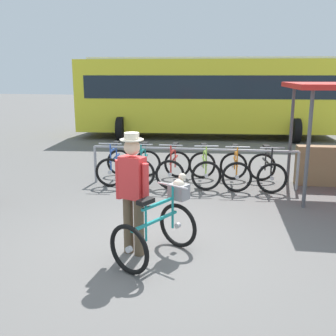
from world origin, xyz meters
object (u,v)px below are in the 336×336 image
at_px(racked_bike_lime, 204,169).
at_px(featured_bicycle, 161,223).
at_px(racked_bike_teal, 144,167).
at_px(racked_bike_orange, 235,170).
at_px(racked_bike_red, 174,168).
at_px(racked_bike_black, 267,171).
at_px(person_with_featured_bike, 133,189).
at_px(racked_bike_blue, 115,166).
at_px(bus_distant, 207,93).

bearing_deg(racked_bike_lime, featured_bicycle, -92.76).
relative_size(racked_bike_teal, racked_bike_orange, 0.97).
bearing_deg(featured_bicycle, racked_bike_red, 97.92).
distance_m(racked_bike_black, person_with_featured_bike, 4.36).
height_order(racked_bike_teal, featured_bicycle, featured_bicycle).
bearing_deg(person_with_featured_bike, racked_bike_blue, 112.72).
bearing_deg(racked_bike_teal, racked_bike_red, 3.32).
height_order(racked_bike_red, bus_distant, bus_distant).
height_order(racked_bike_teal, racked_bike_red, same).
height_order(racked_bike_blue, racked_bike_red, same).
relative_size(racked_bike_black, featured_bicycle, 0.96).
bearing_deg(racked_bike_black, racked_bike_orange, -176.68).
relative_size(featured_bicycle, person_with_featured_bike, 0.73).
height_order(racked_bike_orange, bus_distant, bus_distant).
relative_size(racked_bike_teal, racked_bike_red, 1.04).
distance_m(racked_bike_orange, person_with_featured_bike, 4.05).
bearing_deg(person_with_featured_bike, racked_bike_black, 62.84).
bearing_deg(person_with_featured_bike, racked_bike_teal, 102.64).
bearing_deg(racked_bike_orange, person_with_featured_bike, -108.50).
bearing_deg(featured_bicycle, racked_bike_lime, 87.24).
height_order(racked_bike_lime, racked_bike_black, same).
height_order(racked_bike_teal, racked_bike_black, same).
relative_size(racked_bike_lime, racked_bike_orange, 1.02).
bearing_deg(racked_bike_orange, bus_distant, 101.27).
distance_m(racked_bike_red, person_with_featured_bike, 3.77).
height_order(racked_bike_orange, racked_bike_black, same).
xyz_separation_m(racked_bike_blue, person_with_featured_bike, (1.52, -3.64, 0.58)).
bearing_deg(bus_distant, racked_bike_black, -73.26).
xyz_separation_m(racked_bike_red, racked_bike_black, (2.10, 0.12, 0.00)).
distance_m(racked_bike_blue, racked_bike_black, 3.50).
relative_size(racked_bike_blue, racked_bike_black, 0.95).
bearing_deg(racked_bike_red, racked_bike_teal, -176.68).
height_order(racked_bike_red, racked_bike_lime, same).
height_order(racked_bike_lime, featured_bicycle, featured_bicycle).
height_order(racked_bike_teal, racked_bike_lime, same).
height_order(racked_bike_black, person_with_featured_bike, person_with_featured_bike).
xyz_separation_m(racked_bike_black, person_with_featured_bike, (-1.97, -3.84, 0.58)).
bearing_deg(racked_bike_blue, bus_distant, 78.93).
bearing_deg(bus_distant, racked_bike_lime, -84.36).
bearing_deg(racked_bike_red, featured_bicycle, -82.08).
distance_m(featured_bicycle, bus_distant, 10.89).
relative_size(racked_bike_red, bus_distant, 0.11).
xyz_separation_m(racked_bike_teal, racked_bike_black, (2.80, 0.16, -0.00)).
xyz_separation_m(racked_bike_blue, bus_distant, (1.40, 7.16, 1.37)).
relative_size(racked_bike_blue, bus_distant, 0.11).
xyz_separation_m(racked_bike_red, featured_bicycle, (0.52, -3.72, 0.12)).
distance_m(racked_bike_teal, racked_bike_black, 2.80).
relative_size(racked_bike_orange, bus_distant, 0.12).
distance_m(racked_bike_blue, featured_bicycle, 4.11).
relative_size(racked_bike_blue, racked_bike_red, 1.05).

